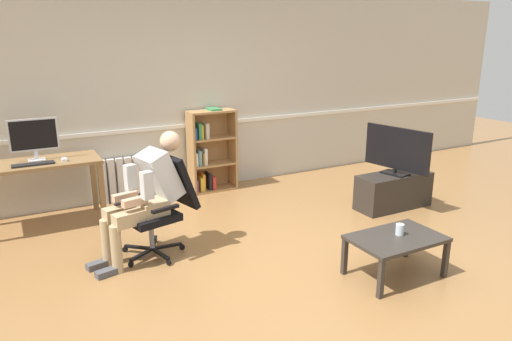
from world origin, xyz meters
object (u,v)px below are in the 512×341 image
Objects in this scene: bookshelf at (209,153)px; tv_screen at (397,150)px; tv_stand at (393,191)px; drinking_glass at (400,230)px; computer_desk at (37,171)px; imac_monitor at (34,136)px; computer_mouse at (64,160)px; person_seated at (146,194)px; office_chair at (163,202)px; coffee_table at (396,241)px; keyboard at (33,164)px; radiator at (129,179)px.

tv_screen is at bearing -44.87° from bookshelf.
drinking_glass reaches higher than tv_stand.
computer_desk is 13.21× the size of drinking_glass.
computer_mouse is (0.27, -0.20, -0.26)m from imac_monitor.
person_seated reaches higher than computer_mouse.
tv_screen is at bearing 73.79° from office_chair.
tv_stand is at bearing 46.52° from coffee_table.
imac_monitor is 0.34m from keyboard.
drinking_glass is (2.78, -2.64, -0.33)m from keyboard.
tv_stand is at bearing 90.00° from tv_screen.
radiator is (1.13, 0.53, -0.47)m from keyboard.
computer_desk is 3.16× the size of keyboard.
imac_monitor is at bearing -163.83° from radiator.
radiator is at bearing 45.64° from tv_screen.
bookshelf is at bearing -5.10° from radiator.
person_seated reaches higher than coffee_table.
tv_screen is 1.08× the size of coffee_table.
radiator is 0.61× the size of person_seated.
drinking_glass is at bearing 20.10° from coffee_table.
office_chair reaches higher than computer_desk.
person_seated is 2.38m from drinking_glass.
bookshelf reaches higher than radiator.
tv_stand is (1.77, -1.76, -0.32)m from bookshelf.
imac_monitor is 0.62× the size of coffee_table.
computer_mouse is 0.09× the size of bookshelf.
imac_monitor reaches higher than office_chair.
computer_desk is 3.92m from drinking_glass.
person_seated is 11.95× the size of drinking_glass.
radiator reaches higher than drinking_glass.
radiator is 7.24× the size of drinking_glass.
computer_mouse is at bearing 159.86° from tv_stand.
person_seated is 1.37× the size of tv_screen.
person_seated is at bearing 141.82° from coffee_table.
keyboard is (-0.03, -0.14, 0.12)m from computer_desk.
coffee_table is (2.68, -2.88, -0.69)m from imac_monitor.
person_seated is at bearing 142.93° from drinking_glass.
office_chair is at bearing -52.05° from computer_desk.
drinking_glass is at bearing -62.56° from radiator.
bookshelf reaches higher than tv_screen.
keyboard is at bearing 60.22° from tv_screen.
keyboard is at bearing -104.00° from computer_desk.
coffee_table is 0.11m from drinking_glass.
imac_monitor reaches higher than bookshelf.
drinking_glass reaches higher than coffee_table.
keyboard is 1.34m from radiator.
tv_stand is at bearing -44.91° from bookshelf.
computer_mouse is 3.95m from tv_stand.
keyboard is 0.37× the size of bookshelf.
tv_stand is 1.80m from drinking_glass.
imac_monitor is 3.99m from coffee_table.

